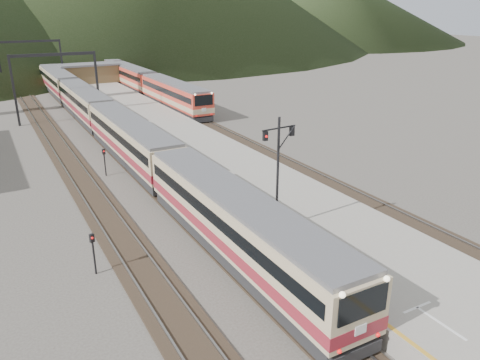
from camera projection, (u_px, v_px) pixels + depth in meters
track_main at (119, 148)px, 45.24m from camera, size 2.60×200.00×0.23m
track_far at (65, 156)px, 42.97m from camera, size 2.60×200.00×0.23m
track_second at (225, 134)px, 50.46m from camera, size 2.60×200.00×0.23m
platform at (181, 141)px, 45.99m from camera, size 8.00×100.00×1.00m
gantry_near at (55, 74)px, 54.33m from camera, size 9.55×0.25×8.00m
gantry_far at (31, 56)px, 74.84m from camera, size 9.55×0.25×8.00m
station_shed at (89, 73)px, 78.09m from camera, size 9.40×4.40×3.10m
main_train at (104, 119)px, 48.87m from camera, size 2.82×77.23×3.44m
second_train at (132, 78)px, 77.28m from camera, size 2.75×56.51×3.36m
signal_mast at (278, 162)px, 25.43m from camera, size 2.20×0.35×6.49m
short_signal_b at (104, 159)px, 37.58m from camera, size 0.25×0.20×2.27m
short_signal_c at (93, 248)px, 23.60m from camera, size 0.27×0.24×2.27m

